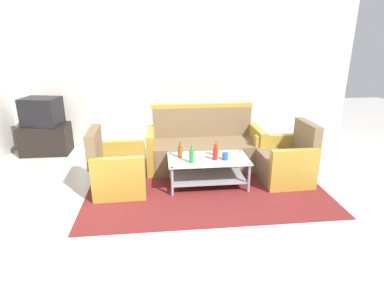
{
  "coord_description": "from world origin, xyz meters",
  "views": [
    {
      "loc": [
        -0.52,
        -3.0,
        1.99
      ],
      "look_at": [
        -0.1,
        0.88,
        0.65
      ],
      "focal_mm": 29.38,
      "sensor_mm": 36.0,
      "label": 1
    }
  ],
  "objects_px": {
    "armchair_right": "(286,162)",
    "cup": "(225,156)",
    "bottle_red": "(215,154)",
    "armchair_left": "(118,170)",
    "coffee_table": "(208,168)",
    "bottle_orange": "(216,150)",
    "couch": "(204,147)",
    "bottle_green": "(192,156)",
    "television": "(42,112)",
    "bottle_brown": "(180,152)",
    "tv_stand": "(46,139)"
  },
  "relations": [
    {
      "from": "armchair_left",
      "to": "bottle_red",
      "type": "height_order",
      "value": "armchair_left"
    },
    {
      "from": "couch",
      "to": "coffee_table",
      "type": "distance_m",
      "value": 0.71
    },
    {
      "from": "bottle_red",
      "to": "bottle_orange",
      "type": "bearing_deg",
      "value": 73.35
    },
    {
      "from": "bottle_green",
      "to": "television",
      "type": "xyz_separation_m",
      "value": [
        -2.42,
        1.73,
        0.26
      ]
    },
    {
      "from": "armchair_left",
      "to": "coffee_table",
      "type": "height_order",
      "value": "armchair_left"
    },
    {
      "from": "armchair_right",
      "to": "bottle_brown",
      "type": "relative_size",
      "value": 3.81
    },
    {
      "from": "coffee_table",
      "to": "television",
      "type": "xyz_separation_m",
      "value": [
        -2.66,
        1.6,
        0.49
      ]
    },
    {
      "from": "bottle_orange",
      "to": "bottle_green",
      "type": "bearing_deg",
      "value": -149.5
    },
    {
      "from": "cup",
      "to": "tv_stand",
      "type": "bearing_deg",
      "value": 149.83
    },
    {
      "from": "tv_stand",
      "to": "armchair_right",
      "type": "bearing_deg",
      "value": -22.09
    },
    {
      "from": "coffee_table",
      "to": "bottle_red",
      "type": "distance_m",
      "value": 0.24
    },
    {
      "from": "bottle_orange",
      "to": "couch",
      "type": "bearing_deg",
      "value": 97.26
    },
    {
      "from": "bottle_red",
      "to": "cup",
      "type": "height_order",
      "value": "bottle_red"
    },
    {
      "from": "armchair_right",
      "to": "cup",
      "type": "relative_size",
      "value": 8.5
    },
    {
      "from": "television",
      "to": "bottle_brown",
      "type": "bearing_deg",
      "value": 158.1
    },
    {
      "from": "armchair_left",
      "to": "television",
      "type": "bearing_deg",
      "value": -139.62
    },
    {
      "from": "bottle_green",
      "to": "cup",
      "type": "xyz_separation_m",
      "value": [
        0.46,
        0.05,
        -0.04
      ]
    },
    {
      "from": "bottle_brown",
      "to": "tv_stand",
      "type": "distance_m",
      "value": 2.76
    },
    {
      "from": "couch",
      "to": "bottle_green",
      "type": "height_order",
      "value": "couch"
    },
    {
      "from": "armchair_right",
      "to": "bottle_green",
      "type": "bearing_deg",
      "value": 95.83
    },
    {
      "from": "bottle_brown",
      "to": "coffee_table",
      "type": "bearing_deg",
      "value": -10.75
    },
    {
      "from": "couch",
      "to": "bottle_orange",
      "type": "relative_size",
      "value": 8.14
    },
    {
      "from": "couch",
      "to": "bottle_brown",
      "type": "height_order",
      "value": "couch"
    },
    {
      "from": "couch",
      "to": "television",
      "type": "xyz_separation_m",
      "value": [
        -2.71,
        0.9,
        0.44
      ]
    },
    {
      "from": "bottle_green",
      "to": "television",
      "type": "distance_m",
      "value": 2.99
    },
    {
      "from": "coffee_table",
      "to": "bottle_brown",
      "type": "distance_m",
      "value": 0.45
    },
    {
      "from": "bottle_green",
      "to": "armchair_right",
      "type": "bearing_deg",
      "value": 7.61
    },
    {
      "from": "bottle_red",
      "to": "coffee_table",
      "type": "bearing_deg",
      "value": 145.8
    },
    {
      "from": "coffee_table",
      "to": "bottle_orange",
      "type": "xyz_separation_m",
      "value": [
        0.13,
        0.09,
        0.22
      ]
    },
    {
      "from": "coffee_table",
      "to": "bottle_red",
      "type": "relative_size",
      "value": 4.98
    },
    {
      "from": "bottle_orange",
      "to": "television",
      "type": "relative_size",
      "value": 0.33
    },
    {
      "from": "couch",
      "to": "tv_stand",
      "type": "bearing_deg",
      "value": -18.38
    },
    {
      "from": "coffee_table",
      "to": "bottle_brown",
      "type": "relative_size",
      "value": 4.93
    },
    {
      "from": "armchair_left",
      "to": "bottle_green",
      "type": "height_order",
      "value": "armchair_left"
    },
    {
      "from": "cup",
      "to": "television",
      "type": "distance_m",
      "value": 3.35
    },
    {
      "from": "coffee_table",
      "to": "bottle_orange",
      "type": "bearing_deg",
      "value": 35.09
    },
    {
      "from": "bottle_brown",
      "to": "television",
      "type": "xyz_separation_m",
      "value": [
        -2.28,
        1.53,
        0.27
      ]
    },
    {
      "from": "coffee_table",
      "to": "cup",
      "type": "relative_size",
      "value": 11.0
    },
    {
      "from": "couch",
      "to": "armchair_left",
      "type": "xyz_separation_m",
      "value": [
        -1.27,
        -0.7,
        -0.03
      ]
    },
    {
      "from": "bottle_red",
      "to": "couch",
      "type": "bearing_deg",
      "value": 92.64
    },
    {
      "from": "armchair_left",
      "to": "television",
      "type": "relative_size",
      "value": 1.25
    },
    {
      "from": "armchair_left",
      "to": "bottle_red",
      "type": "xyz_separation_m",
      "value": [
        1.31,
        -0.06,
        0.21
      ]
    },
    {
      "from": "coffee_table",
      "to": "tv_stand",
      "type": "distance_m",
      "value": 3.11
    },
    {
      "from": "bottle_brown",
      "to": "bottle_red",
      "type": "distance_m",
      "value": 0.48
    },
    {
      "from": "couch",
      "to": "coffee_table",
      "type": "xyz_separation_m",
      "value": [
        -0.05,
        -0.7,
        -0.04
      ]
    },
    {
      "from": "armchair_left",
      "to": "armchair_right",
      "type": "bearing_deg",
      "value": 89.61
    },
    {
      "from": "bottle_brown",
      "to": "bottle_green",
      "type": "bearing_deg",
      "value": -55.6
    },
    {
      "from": "tv_stand",
      "to": "bottle_brown",
      "type": "bearing_deg",
      "value": -33.82
    },
    {
      "from": "couch",
      "to": "cup",
      "type": "relative_size",
      "value": 18.01
    },
    {
      "from": "coffee_table",
      "to": "armchair_left",
      "type": "bearing_deg",
      "value": 179.63
    }
  ]
}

